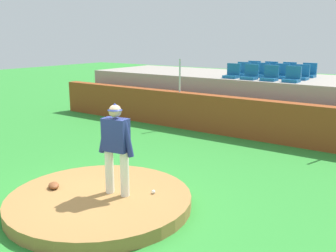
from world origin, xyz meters
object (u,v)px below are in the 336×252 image
object	(u,v)px
stadium_chair_6	(281,74)
stadium_chair_3	(292,77)
stadium_chair_2	(270,76)
stadium_chair_7	(301,75)
fielding_glove	(54,185)
stadium_chair_5	(262,73)
stadium_chair_8	(253,70)
pitcher	(116,142)
stadium_chair_1	(250,75)
stadium_chair_11	(309,73)
stadium_chair_4	(243,72)
baseball	(153,192)
stadium_chair_0	(232,74)
stadium_chair_10	(288,72)
stadium_chair_9	(270,71)

from	to	relation	value
stadium_chair_6	stadium_chair_3	bearing A→B (deg)	127.05
stadium_chair_2	stadium_chair_7	size ratio (longest dim) A/B	1.00
fielding_glove	stadium_chair_2	distance (m)	8.01
stadium_chair_5	stadium_chair_8	size ratio (longest dim) A/B	1.00
stadium_chair_8	fielding_glove	bearing A→B (deg)	90.38
stadium_chair_2	pitcher	bearing A→B (deg)	89.24
stadium_chair_1	stadium_chair_2	world-z (taller)	same
stadium_chair_8	stadium_chair_11	size ratio (longest dim) A/B	1.00
stadium_chair_4	pitcher	bearing A→B (deg)	99.10
stadium_chair_8	stadium_chair_5	bearing A→B (deg)	129.37
stadium_chair_8	baseball	bearing A→B (deg)	101.80
baseball	stadium_chair_0	size ratio (longest dim) A/B	0.15
baseball	stadium_chair_8	distance (m)	8.97
fielding_glove	pitcher	bearing A→B (deg)	57.02
stadium_chair_1	stadium_chair_7	size ratio (longest dim) A/B	1.00
stadium_chair_5	stadium_chair_10	distance (m)	1.10
stadium_chair_8	stadium_chair_11	distance (m)	2.07
stadium_chair_4	fielding_glove	bearing A→B (deg)	90.71
baseball	stadium_chair_5	distance (m)	8.03
stadium_chair_0	stadium_chair_8	bearing A→B (deg)	-90.39
stadium_chair_0	stadium_chair_7	size ratio (longest dim) A/B	1.00
baseball	stadium_chair_10	xyz separation A→B (m)	(-0.45, 8.68, 1.59)
stadium_chair_0	stadium_chair_10	bearing A→B (deg)	-127.08
stadium_chair_3	stadium_chair_6	bearing A→B (deg)	-52.95
stadium_chair_0	stadium_chair_11	world-z (taller)	same
stadium_chair_3	stadium_chair_8	distance (m)	2.73
stadium_chair_3	stadium_chair_10	bearing A→B (deg)	-68.17
stadium_chair_0	stadium_chair_1	bearing A→B (deg)	177.70
stadium_chair_0	baseball	bearing A→B (deg)	104.80
stadium_chair_6	stadium_chair_8	distance (m)	1.65
fielding_glove	stadium_chair_7	bearing A→B (deg)	110.86
stadium_chair_2	stadium_chair_8	size ratio (longest dim) A/B	1.00
stadium_chair_0	stadium_chair_3	world-z (taller)	same
pitcher	baseball	bearing A→B (deg)	28.24
stadium_chair_4	stadium_chair_9	bearing A→B (deg)	-130.28
baseball	stadium_chair_11	size ratio (longest dim) A/B	0.15
stadium_chair_1	stadium_chair_2	size ratio (longest dim) A/B	1.00
fielding_glove	stadium_chair_5	bearing A→B (deg)	119.87
stadium_chair_0	stadium_chair_2	world-z (taller)	same
fielding_glove	stadium_chair_9	size ratio (longest dim) A/B	0.60
fielding_glove	stadium_chair_6	distance (m)	8.91
fielding_glove	stadium_chair_4	world-z (taller)	stadium_chair_4
stadium_chair_2	stadium_chair_5	size ratio (longest dim) A/B	1.00
stadium_chair_6	stadium_chair_0	bearing A→B (deg)	32.18
stadium_chair_7	pitcher	bearing A→B (deg)	84.22
stadium_chair_4	stadium_chair_8	size ratio (longest dim) A/B	1.00
stadium_chair_1	stadium_chair_9	xyz separation A→B (m)	(0.01, 1.79, 0.00)
stadium_chair_2	stadium_chair_5	bearing A→B (deg)	-54.96
fielding_glove	stadium_chair_3	xyz separation A→B (m)	(2.02, 7.77, 1.57)
stadium_chair_5	stadium_chair_9	xyz separation A→B (m)	(-0.02, 0.85, 0.00)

